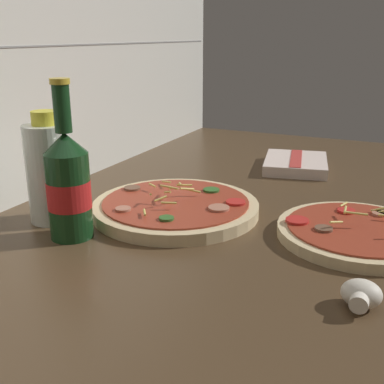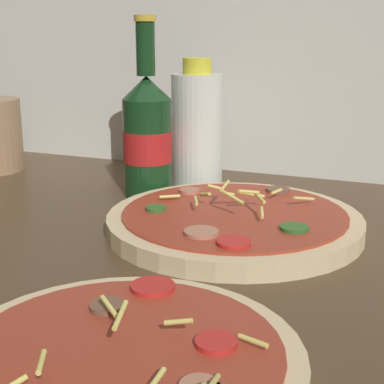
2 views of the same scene
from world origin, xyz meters
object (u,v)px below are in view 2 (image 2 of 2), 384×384
object	(u,v)px
pizza_near	(123,362)
oil_bottle	(197,129)
beer_bottle	(147,134)
pizza_far	(234,222)

from	to	relation	value
pizza_near	oil_bottle	distance (cm)	49.62
pizza_near	beer_bottle	bearing A→B (deg)	113.89
oil_bottle	beer_bottle	bearing A→B (deg)	-120.56
beer_bottle	pizza_far	bearing A→B (deg)	-32.52
beer_bottle	oil_bottle	distance (cm)	8.45
pizza_near	oil_bottle	size ratio (longest dim) A/B	1.34
pizza_near	pizza_far	world-z (taller)	pizza_far
pizza_far	beer_bottle	world-z (taller)	beer_bottle
beer_bottle	oil_bottle	xyz separation A→B (cm)	(4.30, 7.28, -0.10)
beer_bottle	oil_bottle	bearing A→B (deg)	59.44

